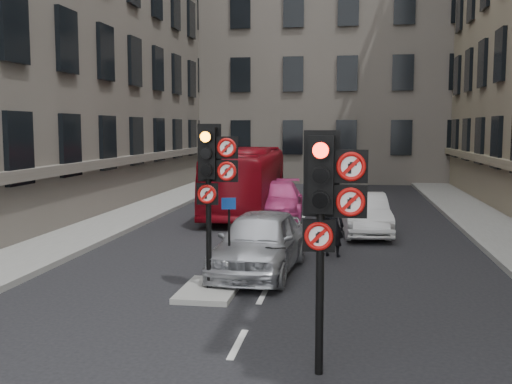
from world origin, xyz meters
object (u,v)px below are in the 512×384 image
(signal_near, at_px, (327,200))
(car_pink, at_px, (277,200))
(bus_red, at_px, (247,180))
(motorcyclist, at_px, (333,226))
(motorcycle, at_px, (277,263))
(signal_far, at_px, (212,170))
(car_silver, at_px, (260,242))
(info_sign, at_px, (229,227))
(car_white, at_px, (364,214))

(signal_near, distance_m, car_pink, 15.44)
(bus_red, height_order, motorcyclist, bus_red)
(car_pink, xyz_separation_m, motorcycle, (1.21, -10.11, -0.23))
(motorcyclist, bearing_deg, motorcycle, 81.87)
(signal_far, distance_m, car_pink, 11.29)
(signal_far, relative_size, bus_red, 0.36)
(car_silver, height_order, bus_red, bus_red)
(signal_far, relative_size, motorcyclist, 2.05)
(signal_far, height_order, motorcyclist, signal_far)
(signal_far, bearing_deg, car_pink, 89.58)
(car_pink, xyz_separation_m, bus_red, (-1.47, 1.46, 0.66))
(motorcycle, relative_size, info_sign, 0.87)
(signal_near, relative_size, car_white, 0.85)
(bus_red, xyz_separation_m, motorcycle, (2.67, -11.57, -0.89))
(signal_far, height_order, info_sign, signal_far)
(car_silver, bearing_deg, car_white, 70.11)
(signal_near, bearing_deg, car_pink, 99.46)
(car_silver, relative_size, info_sign, 2.41)
(car_white, distance_m, info_sign, 7.96)
(motorcycle, xyz_separation_m, motorcyclist, (1.20, 3.19, 0.38))
(car_pink, distance_m, motorcyclist, 7.33)
(car_pink, height_order, motorcyclist, motorcyclist)
(car_white, bearing_deg, bus_red, 130.91)
(car_pink, height_order, motorcycle, car_pink)
(signal_far, distance_m, motorcyclist, 5.21)
(car_white, bearing_deg, car_pink, 131.49)
(signal_near, height_order, signal_far, signal_far)
(car_white, bearing_deg, motorcyclist, -109.63)
(car_silver, distance_m, car_pink, 9.13)
(signal_near, xyz_separation_m, motorcyclist, (-0.12, 8.19, -1.71))
(car_white, relative_size, motorcycle, 2.55)
(signal_near, height_order, car_white, signal_near)
(signal_near, distance_m, info_sign, 5.45)
(signal_far, xyz_separation_m, car_silver, (0.74, 2.01, -1.92))
(signal_far, bearing_deg, car_silver, 69.83)
(car_white, bearing_deg, info_sign, -119.47)
(signal_far, height_order, motorcycle, signal_far)
(signal_near, xyz_separation_m, motorcycle, (-1.31, 5.01, -2.09))
(car_pink, relative_size, motorcycle, 3.01)
(signal_near, bearing_deg, info_sign, 116.72)
(info_sign, bearing_deg, car_pink, 76.49)
(car_white, height_order, bus_red, bus_red)
(car_silver, bearing_deg, signal_far, -105.74)
(signal_far, distance_m, car_silver, 2.87)
(motorcycle, distance_m, info_sign, 1.40)
(car_pink, bearing_deg, bus_red, 131.33)
(car_white, height_order, car_pink, car_pink)
(car_white, relative_size, info_sign, 2.20)
(car_white, relative_size, bus_red, 0.42)
(car_silver, height_order, info_sign, info_sign)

